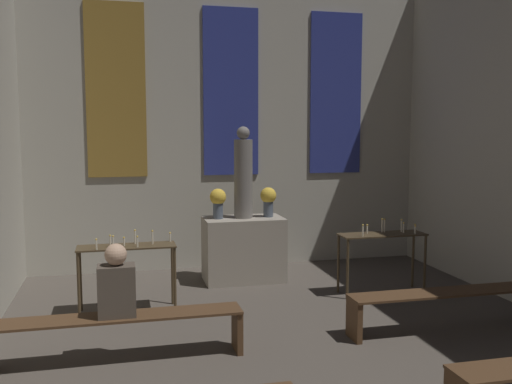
{
  "coord_description": "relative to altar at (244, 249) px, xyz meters",
  "views": [
    {
      "loc": [
        -1.79,
        -0.08,
        2.29
      ],
      "look_at": [
        0.0,
        7.34,
        1.43
      ],
      "focal_mm": 40.0,
      "sensor_mm": 36.0,
      "label": 1
    }
  ],
  "objects": [
    {
      "name": "flower_vase_left",
      "position": [
        -0.38,
        0.0,
        0.75
      ],
      "size": [
        0.24,
        0.24,
        0.45
      ],
      "color": "#4C5666",
      "rests_on": "altar"
    },
    {
      "name": "candle_rack_left",
      "position": [
        -1.72,
        -1.1,
        0.23
      ],
      "size": [
        1.2,
        0.39,
        1.02
      ],
      "color": "#473823",
      "rests_on": "ground_plane"
    },
    {
      "name": "wall_back",
      "position": [
        0.0,
        1.0,
        1.93
      ],
      "size": [
        6.68,
        0.16,
        4.77
      ],
      "color": "#B2AD9E",
      "rests_on": "ground_plane"
    },
    {
      "name": "flower_vase_right",
      "position": [
        0.38,
        0.0,
        0.75
      ],
      "size": [
        0.24,
        0.24,
        0.45
      ],
      "color": "#4C5666",
      "rests_on": "altar"
    },
    {
      "name": "person_seated",
      "position": [
        -1.84,
        -2.65,
        0.3
      ],
      "size": [
        0.36,
        0.24,
        0.72
      ],
      "color": "#4C4238",
      "rests_on": "pew_back_left"
    },
    {
      "name": "pew_back_left",
      "position": [
        -1.84,
        -2.65,
        -0.13
      ],
      "size": [
        2.44,
        0.36,
        0.46
      ],
      "color": "#4C331E",
      "rests_on": "ground_plane"
    },
    {
      "name": "pew_back_right",
      "position": [
        1.84,
        -2.65,
        -0.13
      ],
      "size": [
        2.44,
        0.36,
        0.46
      ],
      "color": "#4C331E",
      "rests_on": "ground_plane"
    },
    {
      "name": "statue",
      "position": [
        0.0,
        0.0,
        1.11
      ],
      "size": [
        0.27,
        0.27,
        1.36
      ],
      "color": "slate",
      "rests_on": "altar"
    },
    {
      "name": "candle_rack_right",
      "position": [
        1.73,
        -1.1,
        0.23
      ],
      "size": [
        1.2,
        0.39,
        1.03
      ],
      "color": "#473823",
      "rests_on": "ground_plane"
    },
    {
      "name": "altar",
      "position": [
        0.0,
        0.0,
        0.0
      ],
      "size": [
        1.18,
        0.69,
        0.95
      ],
      "color": "gray",
      "rests_on": "ground_plane"
    }
  ]
}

